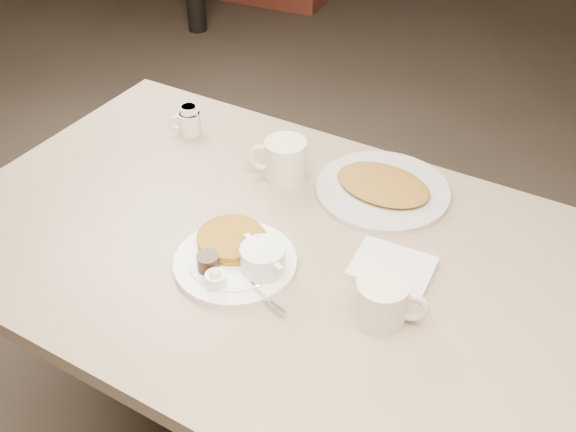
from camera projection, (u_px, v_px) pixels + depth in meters
The scene contains 8 objects.
diner_table at pixel (284, 302), 1.47m from camera, with size 1.50×0.90×0.75m.
main_plate at pixel (240, 257), 1.31m from camera, with size 0.34×0.34×0.07m.
coffee_mug_near at pixel (383, 301), 1.18m from camera, with size 0.15×0.12×0.09m.
napkin at pixel (392, 268), 1.30m from camera, with size 0.17×0.14×0.02m.
coffee_mug_far at pixel (284, 160), 1.53m from camera, with size 0.15×0.13×0.10m.
creamer_left at pixel (189, 121), 1.70m from camera, with size 0.08×0.08×0.08m.
creamer_right at pixel (190, 121), 1.70m from camera, with size 0.08×0.06×0.08m.
hash_plate at pixel (383, 188), 1.51m from camera, with size 0.34×0.34×0.04m.
Camera 1 is at (0.52, -0.88, 1.66)m, focal length 40.31 mm.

